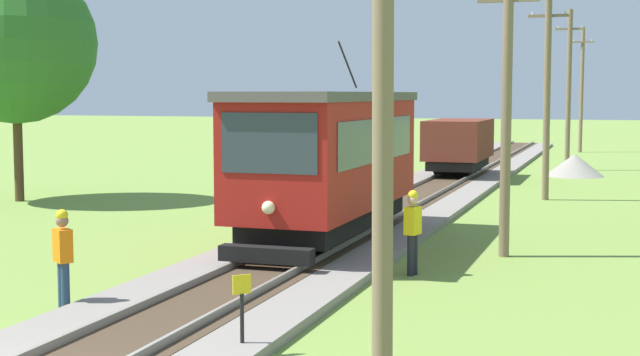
# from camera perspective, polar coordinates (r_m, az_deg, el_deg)

# --- Properties ---
(red_tram) EXTENTS (2.60, 8.54, 4.79)m
(red_tram) POSITION_cam_1_polar(r_m,az_deg,el_deg) (22.41, 0.55, 1.24)
(red_tram) COLOR maroon
(red_tram) RESTS_ON rail_right
(freight_car) EXTENTS (2.40, 5.20, 2.31)m
(freight_car) POSITION_cam_1_polar(r_m,az_deg,el_deg) (40.80, 8.68, 2.12)
(freight_car) COLOR maroon
(freight_car) RESTS_ON rail_right
(utility_pole_foreground) EXTENTS (1.40, 0.33, 6.78)m
(utility_pole_foreground) POSITION_cam_1_polar(r_m,az_deg,el_deg) (10.15, 3.96, 3.64)
(utility_pole_foreground) COLOR #7A664C
(utility_pole_foreground) RESTS_ON ground
(utility_pole_near_tram) EXTENTS (1.40, 0.24, 6.70)m
(utility_pole_near_tram) POSITION_cam_1_polar(r_m,az_deg,el_deg) (21.37, 11.59, 4.31)
(utility_pole_near_tram) COLOR #7A664C
(utility_pole_near_tram) RESTS_ON ground
(utility_pole_mid) EXTENTS (1.40, 0.60, 7.38)m
(utility_pole_mid) POSITION_cam_1_polar(r_m,az_deg,el_deg) (33.11, 14.02, 5.15)
(utility_pole_mid) COLOR #7A664C
(utility_pole_mid) RESTS_ON ground
(utility_pole_far) EXTENTS (1.40, 0.37, 7.88)m
(utility_pole_far) POSITION_cam_1_polar(r_m,az_deg,el_deg) (46.58, 15.30, 5.43)
(utility_pole_far) COLOR #7A664C
(utility_pole_far) RESTS_ON ground
(utility_pole_distant) EXTENTS (1.40, 0.60, 8.07)m
(utility_pole_distant) POSITION_cam_1_polar(r_m,az_deg,el_deg) (61.49, 16.05, 5.42)
(utility_pole_distant) COLOR #7A664C
(utility_pole_distant) RESTS_ON ground
(trackside_signal_marker) EXTENTS (0.21, 0.21, 1.18)m
(trackside_signal_marker) POSITION_cam_1_polar(r_m,az_deg,el_deg) (13.32, -4.90, -8.21)
(trackside_signal_marker) COLOR black
(trackside_signal_marker) RESTS_ON ground
(gravel_pile) EXTENTS (2.69, 2.69, 1.03)m
(gravel_pile) POSITION_cam_1_polar(r_m,az_deg,el_deg) (43.39, 15.64, 0.79)
(gravel_pile) COLOR gray
(gravel_pile) RESTS_ON ground
(track_worker) EXTENTS (0.45, 0.42, 1.78)m
(track_worker) POSITION_cam_1_polar(r_m,az_deg,el_deg) (16.49, -15.78, -4.65)
(track_worker) COLOR navy
(track_worker) RESTS_ON ground
(second_worker) EXTENTS (0.32, 0.42, 1.78)m
(second_worker) POSITION_cam_1_polar(r_m,az_deg,el_deg) (19.05, 5.82, -3.16)
(second_worker) COLOR black
(second_worker) RESTS_ON ground
(tree_right_far) EXTENTS (5.63, 5.63, 8.35)m
(tree_right_far) POSITION_cam_1_polar(r_m,az_deg,el_deg) (33.69, -18.54, 8.00)
(tree_right_far) COLOR #4C3823
(tree_right_far) RESTS_ON ground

